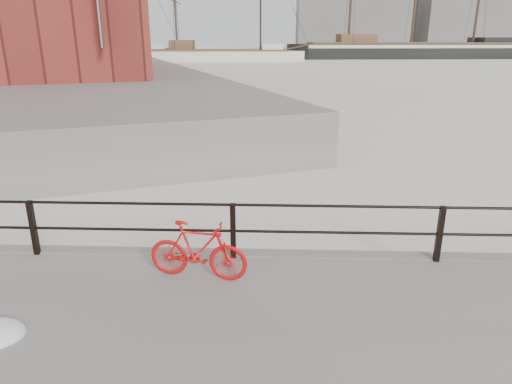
% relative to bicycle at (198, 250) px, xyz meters
% --- Properties ---
extents(ground, '(400.00, 400.00, 0.00)m').
position_rel_bicycle_xyz_m(ground, '(3.99, 0.88, -0.83)').
color(ground, white).
rests_on(ground, ground).
extents(far_quay, '(78.44, 148.07, 1.80)m').
position_rel_bicycle_xyz_m(far_quay, '(-36.01, 72.88, 0.07)').
color(far_quay, gray).
rests_on(far_quay, ground).
extents(guardrail, '(28.00, 0.10, 1.00)m').
position_rel_bicycle_xyz_m(guardrail, '(3.99, 0.73, 0.02)').
color(guardrail, black).
rests_on(guardrail, promenade).
extents(bicycle, '(1.61, 0.49, 0.96)m').
position_rel_bicycle_xyz_m(bicycle, '(0.00, 0.00, 0.00)').
color(bicycle, red).
rests_on(bicycle, promenade).
extents(barque_black, '(55.52, 22.58, 31.04)m').
position_rel_bicycle_xyz_m(barque_black, '(27.64, 87.58, -0.83)').
color(barque_black, black).
rests_on(barque_black, ground).
extents(schooner_mid, '(32.10, 14.71, 22.45)m').
position_rel_bicycle_xyz_m(schooner_mid, '(-8.38, 75.48, -0.83)').
color(schooner_mid, silver).
rests_on(schooner_mid, ground).
extents(schooner_left, '(23.37, 14.32, 16.78)m').
position_rel_bicycle_xyz_m(schooner_left, '(-26.66, 79.92, -0.83)').
color(schooner_left, white).
rests_on(schooner_left, ground).
extents(industrial_west, '(32.00, 18.00, 18.00)m').
position_rel_bicycle_xyz_m(industrial_west, '(23.99, 140.88, 8.17)').
color(industrial_west, gray).
rests_on(industrial_west, ground).
extents(industrial_mid, '(26.00, 20.00, 24.00)m').
position_rel_bicycle_xyz_m(industrial_mid, '(58.99, 145.88, 11.17)').
color(industrial_mid, gray).
rests_on(industrial_mid, ground).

